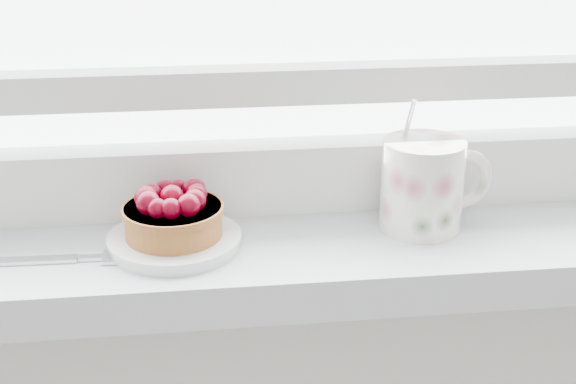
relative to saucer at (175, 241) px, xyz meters
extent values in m
cube|color=silver|center=(0.09, 0.02, -0.03)|extent=(1.60, 0.20, 0.04)
cube|color=silver|center=(0.09, 0.09, 0.03)|extent=(1.30, 0.05, 0.07)
cube|color=silver|center=(0.09, 0.09, 0.12)|extent=(1.30, 0.04, 0.04)
cylinder|color=white|center=(0.00, 0.00, 0.00)|extent=(0.12, 0.12, 0.01)
cylinder|color=brown|center=(0.00, 0.00, 0.02)|extent=(0.09, 0.09, 0.03)
cylinder|color=brown|center=(0.00, 0.00, 0.03)|extent=(0.09, 0.09, 0.01)
sphere|color=#42000B|center=(0.00, 0.00, 0.04)|extent=(0.02, 0.02, 0.02)
sphere|color=#42000B|center=(0.02, 0.01, 0.04)|extent=(0.02, 0.02, 0.02)
sphere|color=#42000B|center=(0.02, 0.02, 0.04)|extent=(0.02, 0.02, 0.02)
sphere|color=#42000B|center=(0.00, 0.02, 0.04)|extent=(0.02, 0.02, 0.02)
sphere|color=#42000B|center=(-0.01, 0.02, 0.04)|extent=(0.02, 0.02, 0.02)
sphere|color=#42000B|center=(-0.02, 0.01, 0.04)|extent=(0.02, 0.02, 0.02)
sphere|color=#42000B|center=(-0.02, 0.00, 0.04)|extent=(0.02, 0.02, 0.02)
sphere|color=#42000B|center=(-0.02, -0.01, 0.04)|extent=(0.02, 0.02, 0.02)
sphere|color=#42000B|center=(-0.01, -0.02, 0.04)|extent=(0.02, 0.02, 0.02)
sphere|color=#42000B|center=(0.00, -0.02, 0.04)|extent=(0.02, 0.02, 0.02)
sphere|color=#42000B|center=(0.01, -0.02, 0.04)|extent=(0.02, 0.02, 0.02)
sphere|color=#42000B|center=(0.02, -0.01, 0.04)|extent=(0.02, 0.02, 0.02)
cylinder|color=white|center=(0.24, 0.01, 0.04)|extent=(0.09, 0.09, 0.09)
cylinder|color=black|center=(0.24, 0.01, 0.08)|extent=(0.07, 0.07, 0.01)
torus|color=white|center=(0.28, 0.02, 0.04)|extent=(0.06, 0.02, 0.06)
cylinder|color=silver|center=(0.22, 0.03, 0.09)|extent=(0.01, 0.02, 0.05)
cube|color=silver|center=(-0.14, -0.02, 0.00)|extent=(0.12, 0.02, 0.00)
cube|color=silver|center=(-0.07, -0.02, 0.00)|extent=(0.02, 0.01, 0.00)
cube|color=silver|center=(-0.05, -0.02, 0.00)|extent=(0.03, 0.03, 0.00)
cube|color=silver|center=(-0.01, -0.03, 0.00)|extent=(0.04, 0.00, 0.00)
cube|color=silver|center=(-0.01, -0.02, 0.00)|extent=(0.04, 0.00, 0.00)
cube|color=silver|center=(-0.01, -0.02, 0.00)|extent=(0.04, 0.00, 0.00)
cube|color=silver|center=(-0.01, -0.01, 0.00)|extent=(0.04, 0.00, 0.00)
camera|label=1|loc=(0.02, -0.68, 0.32)|focal=50.00mm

